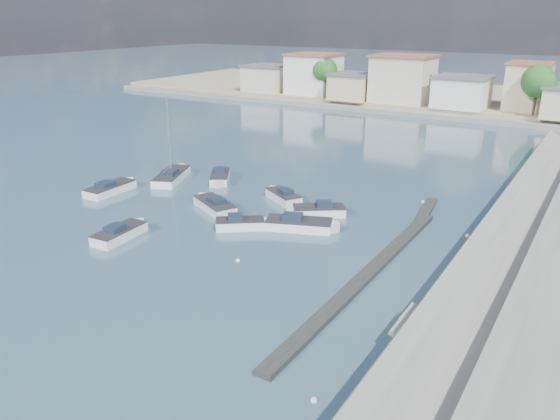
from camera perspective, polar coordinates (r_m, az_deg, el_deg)
name	(u,v)px	position (r m, az deg, el deg)	size (l,w,h in m)	color
ground	(413,164)	(66.49, 13.76, 4.70)	(400.00, 400.00, 0.00)	#2C4458
breakwater	(382,259)	(39.87, 10.56, -5.07)	(2.00, 31.02, 0.35)	black
far_shore_land	(502,101)	(116.12, 22.18, 10.48)	(160.00, 40.00, 1.40)	gray
far_shore_quay	(476,120)	(95.78, 19.81, 8.87)	(160.00, 2.50, 0.80)	slate
far_town	(557,92)	(99.36, 27.00, 10.93)	(113.01, 12.80, 8.35)	beige
shore_trees	(534,89)	(90.76, 25.03, 11.39)	(74.56, 38.32, 7.92)	#38281E
motorboat_a	(122,233)	(44.95, -16.21, -2.32)	(2.26, 5.30, 1.48)	white
motorboat_b	(243,224)	(45.05, -3.90, -1.49)	(4.15, 3.69, 1.48)	white
motorboat_c	(213,205)	(49.79, -6.99, 0.52)	(5.66, 4.14, 1.48)	white
motorboat_d	(316,211)	(47.98, 3.78, -0.13)	(4.78, 4.11, 1.48)	white
motorboat_e	(112,188)	(56.68, -17.13, 2.17)	(2.36, 5.96, 1.48)	white
motorboat_f	(282,196)	(51.83, 0.24, 1.45)	(4.62, 3.69, 1.48)	white
motorboat_g	(220,178)	(58.03, -6.32, 3.35)	(4.11, 4.97, 1.48)	white
motorboat_h	(303,225)	(44.80, 2.37, -1.59)	(6.02, 3.92, 1.48)	white
sailboat	(173,175)	(59.58, -11.15, 3.56)	(4.75, 7.19, 9.00)	white
mooring_buoys	(411,254)	(41.36, 13.51, -4.53)	(15.17, 36.06, 0.32)	white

